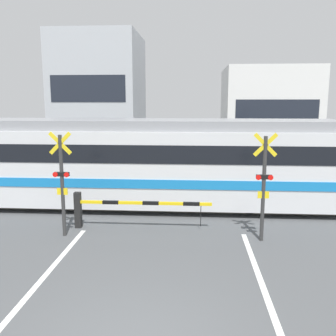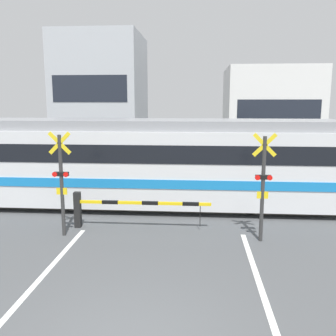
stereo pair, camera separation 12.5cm
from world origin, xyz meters
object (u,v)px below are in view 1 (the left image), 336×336
commuter_train (105,160)px  pedestrian (178,160)px  crossing_signal_left (62,179)px  crossing_barrier_near (114,206)px  crossing_barrier_far (207,174)px  crossing_signal_right (264,182)px

commuter_train → pedestrian: commuter_train is taller
pedestrian → commuter_train: bearing=-114.6°
crossing_signal_left → pedestrian: 9.45m
crossing_barrier_near → pedestrian: 8.33m
commuter_train → crossing_barrier_far: commuter_train is taller
crossing_signal_right → pedestrian: crossing_signal_right is taller
commuter_train → crossing_barrier_near: bearing=-71.6°
crossing_barrier_near → crossing_signal_right: 4.71m
commuter_train → crossing_signal_left: bearing=-98.6°
crossing_barrier_near → crossing_signal_right: (4.54, -0.76, 1.02)m
crossing_barrier_near → crossing_signal_right: size_ratio=1.39×
crossing_signal_right → crossing_signal_left: bearing=180.0°
crossing_barrier_near → crossing_signal_left: (-1.37, -0.76, 1.02)m
commuter_train → crossing_signal_left: (-0.51, -3.35, -0.05)m
crossing_barrier_far → crossing_signal_left: bearing=-125.4°
crossing_signal_right → pedestrian: size_ratio=1.85×
crossing_barrier_far → pedestrian: (-1.48, 2.54, 0.26)m
crossing_signal_right → pedestrian: 9.39m
pedestrian → crossing_signal_left: bearing=-108.9°
crossing_barrier_far → pedestrian: 2.95m
crossing_barrier_far → crossing_barrier_near: bearing=-119.4°
commuter_train → pedestrian: bearing=65.4°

